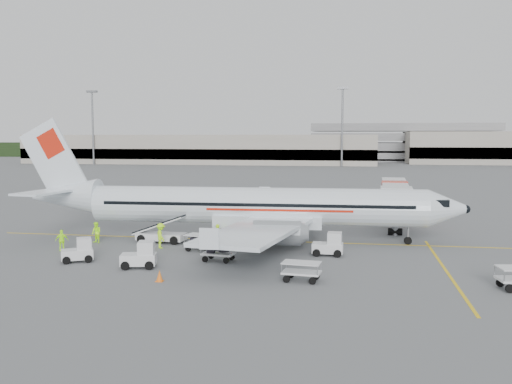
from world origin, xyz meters
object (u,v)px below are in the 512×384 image
at_px(belt_loader, 161,225).
at_px(jet_bridge, 394,203).
at_px(aircraft, 257,181).
at_px(tug_mid, 138,255).
at_px(tug_aft, 77,250).
at_px(tug_fore, 328,244).

bearing_deg(belt_loader, jet_bridge, 37.62).
relative_size(aircraft, jet_bridge, 2.21).
bearing_deg(aircraft, belt_loader, -167.67).
relative_size(aircraft, tug_mid, 15.94).
distance_m(aircraft, tug_mid, 12.94).
bearing_deg(tug_aft, belt_loader, 38.17).
distance_m(jet_bridge, tug_fore, 16.35).
bearing_deg(belt_loader, tug_mid, -75.77).
height_order(jet_bridge, belt_loader, jet_bridge).
relative_size(tug_mid, tug_aft, 1.07).
height_order(aircraft, tug_fore, aircraft).
height_order(jet_bridge, tug_aft, jet_bridge).
height_order(aircraft, belt_loader, aircraft).
xyz_separation_m(belt_loader, tug_mid, (1.50, -8.84, -0.54)).
relative_size(aircraft, belt_loader, 6.87).
relative_size(jet_bridge, tug_aft, 7.74).
bearing_deg(tug_mid, belt_loader, 86.80).
bearing_deg(tug_mid, aircraft, 48.13).
bearing_deg(aircraft, tug_aft, -139.78).
bearing_deg(tug_mid, tug_aft, 155.39).
distance_m(tug_mid, tug_aft, 4.88).
bearing_deg(tug_aft, jet_bridge, 13.03).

